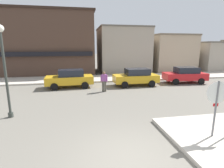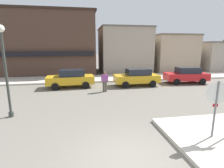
# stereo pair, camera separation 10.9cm
# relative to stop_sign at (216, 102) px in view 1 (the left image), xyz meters

# --- Properties ---
(ground_plane) EXTENTS (160.00, 160.00, 0.00)m
(ground_plane) POSITION_rel_stop_sign_xyz_m (-3.36, -0.67, -1.52)
(ground_plane) COLOR #6B665B
(kerb_far) EXTENTS (80.00, 4.00, 0.15)m
(kerb_far) POSITION_rel_stop_sign_xyz_m (-3.36, 13.62, -1.44)
(kerb_far) COLOR beige
(kerb_far) RESTS_ON ground
(stop_sign) EXTENTS (0.82, 0.12, 2.30)m
(stop_sign) POSITION_rel_stop_sign_xyz_m (0.00, 0.00, 0.00)
(stop_sign) COLOR slate
(stop_sign) RESTS_ON ground
(lamp_post) EXTENTS (0.36, 0.36, 4.54)m
(lamp_post) POSITION_rel_stop_sign_xyz_m (-8.41, 3.77, 1.44)
(lamp_post) COLOR #333833
(lamp_post) RESTS_ON ground
(parked_car_nearest) EXTENTS (4.08, 2.03, 1.56)m
(parked_car_nearest) POSITION_rel_stop_sign_xyz_m (-5.75, 10.05, -0.71)
(parked_car_nearest) COLOR gold
(parked_car_nearest) RESTS_ON ground
(parked_car_second) EXTENTS (4.01, 1.91, 1.56)m
(parked_car_second) POSITION_rel_stop_sign_xyz_m (0.13, 9.69, -0.71)
(parked_car_second) COLOR gold
(parked_car_second) RESTS_ON ground
(parked_car_third) EXTENTS (4.16, 2.20, 1.56)m
(parked_car_third) POSITION_rel_stop_sign_xyz_m (5.23, 9.96, -0.71)
(parked_car_third) COLOR red
(parked_car_third) RESTS_ON ground
(pedestrian_crossing_near) EXTENTS (0.56, 0.30, 1.61)m
(pedestrian_crossing_near) POSITION_rel_stop_sign_xyz_m (-3.04, 8.00, -0.65)
(pedestrian_crossing_near) COLOR #4C473D
(pedestrian_crossing_near) RESTS_ON ground
(building_corner_shop) EXTENTS (12.16, 8.82, 7.76)m
(building_corner_shop) POSITION_rel_stop_sign_xyz_m (-8.96, 19.78, 2.37)
(building_corner_shop) COLOR #473328
(building_corner_shop) RESTS_ON ground
(building_storefront_left_near) EXTENTS (6.81, 6.80, 6.10)m
(building_storefront_left_near) POSITION_rel_stop_sign_xyz_m (1.23, 19.55, 1.54)
(building_storefront_left_near) COLOR #9E9384
(building_storefront_left_near) RESTS_ON ground
(building_storefront_left_mid) EXTENTS (6.00, 7.80, 5.19)m
(building_storefront_left_mid) POSITION_rel_stop_sign_xyz_m (8.31, 19.96, 1.08)
(building_storefront_left_mid) COLOR tan
(building_storefront_left_mid) RESTS_ON ground
(building_storefront_right_near) EXTENTS (7.18, 6.61, 4.21)m
(building_storefront_right_near) POSITION_rel_stop_sign_xyz_m (15.80, 18.77, 0.59)
(building_storefront_right_near) COLOR #9E9384
(building_storefront_right_near) RESTS_ON ground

